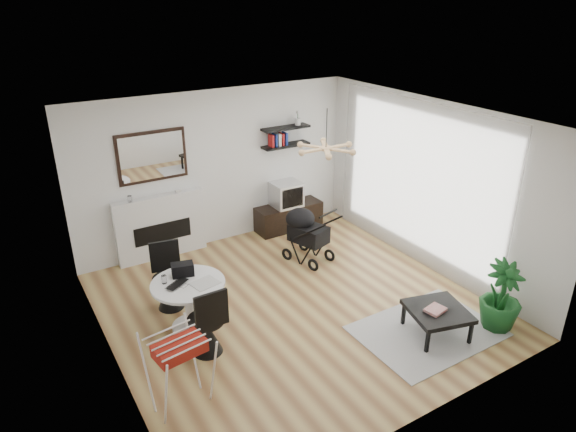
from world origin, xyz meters
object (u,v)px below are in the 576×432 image
crt_tv (286,194)px  stroller (306,236)px  tv_console (289,216)px  potted_plant (501,296)px  dining_table (189,298)px  fireplace (160,219)px  coffee_table (438,312)px  drying_rack (180,371)px

crt_tv → stroller: size_ratio=0.53×
tv_console → crt_tv: 0.47m
stroller → potted_plant: 3.15m
tv_console → dining_table: (-2.76, -2.01, 0.22)m
fireplace → coffee_table: bearing=-59.6°
fireplace → dining_table: size_ratio=2.25×
dining_table → drying_rack: 1.41m
coffee_table → potted_plant: (0.82, -0.31, 0.14)m
tv_console → fireplace: bearing=176.3°
fireplace → potted_plant: size_ratio=2.25×
crt_tv → coffee_table: 3.82m
stroller → potted_plant: bearing=-86.5°
drying_rack → tv_console: bearing=36.1°
tv_console → coffee_table: tv_console is taller
dining_table → stroller: bearing=19.2°
fireplace → crt_tv: fireplace is taller
tv_console → dining_table: dining_table is taller
crt_tv → stroller: bearing=-106.0°
coffee_table → tv_console: bearing=88.9°
dining_table → potted_plant: size_ratio=1.00×
dining_table → potted_plant: potted_plant is taller
dining_table → potted_plant: 4.09m
drying_rack → potted_plant: potted_plant is taller
tv_console → potted_plant: bearing=-79.8°
fireplace → drying_rack: fireplace is taller
tv_console → crt_tv: bearing=-176.5°
stroller → potted_plant: (1.14, -2.94, 0.06)m
dining_table → drying_rack: (-0.60, -1.27, 0.01)m
fireplace → dining_table: bearing=-99.4°
fireplace → stroller: (2.01, -1.34, -0.26)m
drying_rack → dining_table: bearing=56.4°
crt_tv → drying_rack: 4.67m
fireplace → drying_rack: size_ratio=2.42×
tv_console → drying_rack: bearing=-135.7°
stroller → dining_table: bearing=-178.5°
tv_console → drying_rack: 4.71m
fireplace → crt_tv: 2.35m
stroller → coffee_table: (0.32, -2.62, -0.08)m
drying_rack → stroller: size_ratio=0.91×
tv_console → crt_tv: (-0.05, -0.00, 0.47)m
tv_console → crt_tv: crt_tv is taller
tv_console → drying_rack: (-3.37, -3.29, 0.23)m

